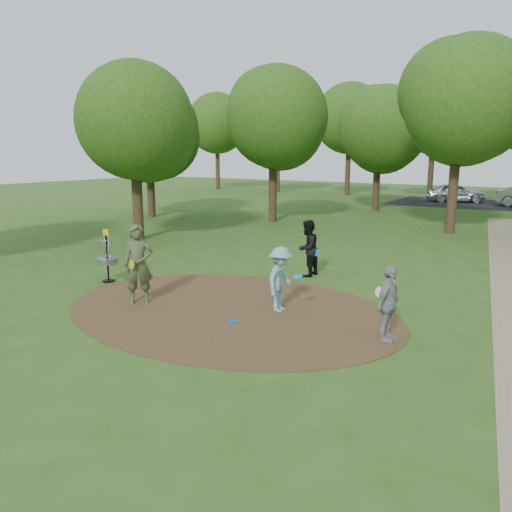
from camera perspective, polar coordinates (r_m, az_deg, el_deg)
The scene contains 12 objects.
ground at distance 11.99m, azimuth -3.08°, elevation -6.15°, with size 100.00×100.00×0.00m, color #2D5119.
dirt_clearing at distance 11.99m, azimuth -3.08°, elevation -6.10°, with size 8.40×8.40×0.02m, color #47301C.
parking_lot at distance 39.74m, azimuth 25.52°, elevation 5.32°, with size 14.00×8.00×0.01m, color black.
player_observer_with_disc at distance 12.56m, azimuth -13.30°, elevation -0.96°, with size 0.85×0.83×1.97m.
player_throwing_with_disc at distance 11.68m, azimuth 2.81°, elevation -2.69°, with size 0.93×1.04×1.54m.
player_walking_with_disc at distance 15.06m, azimuth 5.89°, elevation 0.88°, with size 0.75×0.86×1.71m.
player_waiting_with_disc at distance 10.16m, azimuth 14.87°, elevation -5.32°, with size 0.51×0.93×1.54m.
disc_ground_blue at distance 11.10m, azimuth -2.72°, elevation -7.48°, with size 0.22×0.22×0.02m, color blue.
disc_ground_red at distance 13.94m, azimuth -3.88°, elevation -3.46°, with size 0.22×0.22×0.02m, color red.
car_left at distance 40.57m, azimuth 21.85°, elevation 6.74°, with size 1.68×4.17×1.42m, color #B7B9BF.
disc_golf_basket at distance 14.95m, azimuth -16.67°, elevation 0.44°, with size 0.63×0.63×1.54m.
tree_ring at distance 19.96m, azimuth 18.16°, elevation 15.78°, with size 37.45×46.14×9.87m.
Camera 1 is at (6.61, -9.29, 3.69)m, focal length 35.00 mm.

